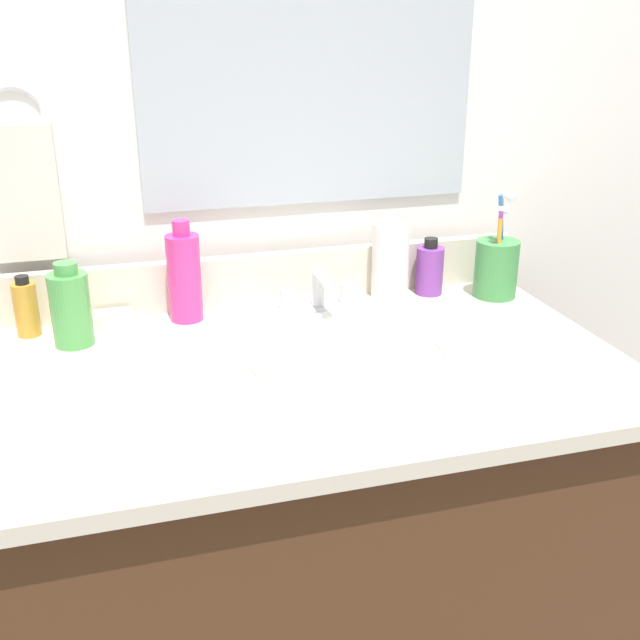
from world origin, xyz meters
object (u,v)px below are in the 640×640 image
object	(u,v)px
bottle_lotion_white	(390,259)
faucet	(319,298)
bottle_oil_amber	(26,308)
bottle_soap_pink	(184,276)
bottle_cream_purple	(430,269)
bottle_toner_green	(71,308)
cup_green	(496,267)
soap_bar	(114,319)
hand_towel	(24,193)

from	to	relation	value
bottle_lotion_white	faucet	bearing A→B (deg)	-163.43
faucet	bottle_oil_amber	bearing A→B (deg)	175.73
bottle_soap_pink	bottle_cream_purple	bearing A→B (deg)	0.87
bottle_toner_green	cup_green	xyz separation A→B (m)	(0.75, 0.02, -0.01)
bottle_oil_amber	cup_green	bearing A→B (deg)	-2.90
cup_green	bottle_toner_green	bearing A→B (deg)	-178.58
bottle_toner_green	cup_green	distance (m)	0.75
faucet	bottle_cream_purple	xyz separation A→B (m)	(0.23, 0.04, 0.02)
bottle_soap_pink	cup_green	size ratio (longest dim) A/B	0.90
bottle_cream_purple	soap_bar	xyz separation A→B (m)	(-0.58, -0.00, -0.04)
faucet	bottle_soap_pink	size ratio (longest dim) A/B	0.91
hand_towel	bottle_lotion_white	distance (m)	0.64
bottle_cream_purple	cup_green	bearing A→B (deg)	-22.76
bottle_soap_pink	bottle_cream_purple	world-z (taller)	bottle_soap_pink
hand_towel	bottle_soap_pink	xyz separation A→B (m)	(0.24, -0.07, -0.14)
bottle_cream_purple	soap_bar	bearing A→B (deg)	-179.72
bottle_cream_purple	bottle_toner_green	bearing A→B (deg)	-174.14
bottle_oil_amber	cup_green	distance (m)	0.82
bottle_oil_amber	soap_bar	xyz separation A→B (m)	(0.14, 0.00, -0.03)
faucet	soap_bar	size ratio (longest dim) A/B	2.50
faucet	bottle_lotion_white	xyz separation A→B (m)	(0.15, 0.04, 0.04)
bottle_toner_green	bottle_cream_purple	xyz separation A→B (m)	(0.64, 0.07, -0.02)
bottle_lotion_white	soap_bar	world-z (taller)	bottle_lotion_white
hand_towel	bottle_cream_purple	size ratio (longest dim) A/B	2.06
hand_towel	faucet	size ratio (longest dim) A/B	1.38
bottle_soap_pink	cup_green	xyz separation A→B (m)	(0.57, -0.04, -0.02)
bottle_lotion_white	hand_towel	bearing A→B (deg)	174.32
bottle_oil_amber	bottle_soap_pink	size ratio (longest dim) A/B	0.58
hand_towel	bottle_cream_purple	bearing A→B (deg)	-5.27
faucet	bottle_toner_green	size ratio (longest dim) A/B	1.18
bottle_lotion_white	soap_bar	bearing A→B (deg)	-179.36
soap_bar	faucet	bearing A→B (deg)	-6.33
faucet	bottle_cream_purple	size ratio (longest dim) A/B	1.50
bottle_toner_green	hand_towel	bearing A→B (deg)	113.23
soap_bar	cup_green	bearing A→B (deg)	-3.68
bottle_soap_pink	bottle_oil_amber	bearing A→B (deg)	179.65
bottle_cream_purple	faucet	bearing A→B (deg)	-169.62
bottle_toner_green	bottle_cream_purple	distance (m)	0.64
bottle_lotion_white	cup_green	world-z (taller)	cup_green
bottle_lotion_white	bottle_soap_pink	bearing A→B (deg)	-178.52
bottle_toner_green	bottle_cream_purple	bearing A→B (deg)	5.86
bottle_oil_amber	soap_bar	world-z (taller)	bottle_oil_amber
bottle_cream_purple	soap_bar	distance (m)	0.58
faucet	cup_green	xyz separation A→B (m)	(0.34, -0.01, 0.03)
hand_towel	bottle_lotion_white	xyz separation A→B (m)	(0.62, -0.06, -0.15)
hand_towel	soap_bar	bearing A→B (deg)	-29.20
bottle_lotion_white	cup_green	bearing A→B (deg)	-14.69
bottle_lotion_white	bottle_cream_purple	distance (m)	0.08
bottle_oil_amber	bottle_soap_pink	world-z (taller)	bottle_soap_pink
cup_green	bottle_soap_pink	bearing A→B (deg)	175.95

